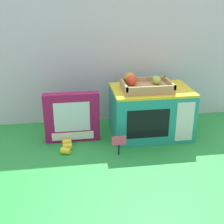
% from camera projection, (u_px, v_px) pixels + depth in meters
% --- Properties ---
extents(ground_plane, '(1.70, 1.70, 0.00)m').
position_uv_depth(ground_plane, '(123.00, 135.00, 1.71)').
color(ground_plane, green).
rests_on(ground_plane, ground).
extents(display_back_panel, '(1.61, 0.03, 0.74)m').
position_uv_depth(display_back_panel, '(116.00, 59.00, 1.80)').
color(display_back_panel, silver).
rests_on(display_back_panel, ground).
extents(toy_microwave, '(0.42, 0.29, 0.26)m').
position_uv_depth(toy_microwave, '(150.00, 112.00, 1.68)').
color(toy_microwave, teal).
rests_on(toy_microwave, ground).
extents(food_groups_crate, '(0.25, 0.18, 0.08)m').
position_uv_depth(food_groups_crate, '(144.00, 85.00, 1.61)').
color(food_groups_crate, tan).
rests_on(food_groups_crate, toy_microwave).
extents(cookie_set_box, '(0.29, 0.06, 0.26)m').
position_uv_depth(cookie_set_box, '(72.00, 117.00, 1.61)').
color(cookie_set_box, '#99144C').
rests_on(cookie_set_box, ground).
extents(price_sign, '(0.07, 0.01, 0.10)m').
position_uv_depth(price_sign, '(119.00, 143.00, 1.49)').
color(price_sign, black).
rests_on(price_sign, ground).
extents(loose_toy_banana, '(0.06, 0.13, 0.03)m').
position_uv_depth(loose_toy_banana, '(67.00, 146.00, 1.56)').
color(loose_toy_banana, yellow).
rests_on(loose_toy_banana, ground).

